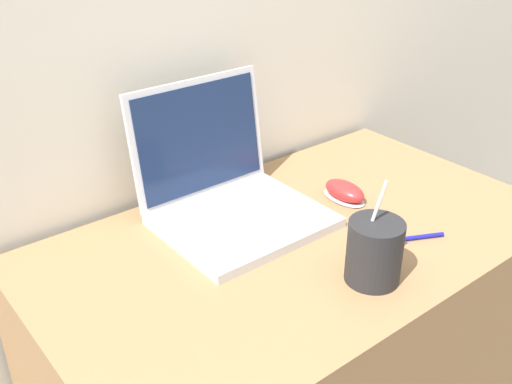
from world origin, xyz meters
name	(u,v)px	position (x,y,z in m)	size (l,w,h in m)	color
desk	(295,375)	(0.00, 0.30, 0.38)	(1.05, 0.61, 0.75)	#936D47
laptop	(227,191)	(-0.06, 0.46, 0.81)	(0.32, 0.31, 0.27)	silver
drink_cup	(373,251)	(0.00, 0.12, 0.81)	(0.10, 0.10, 0.19)	#232326
computer_mouse	(345,192)	(0.18, 0.35, 0.77)	(0.06, 0.11, 0.04)	#B2B2B7
pen	(412,238)	(0.16, 0.15, 0.76)	(0.12, 0.07, 0.01)	#191999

